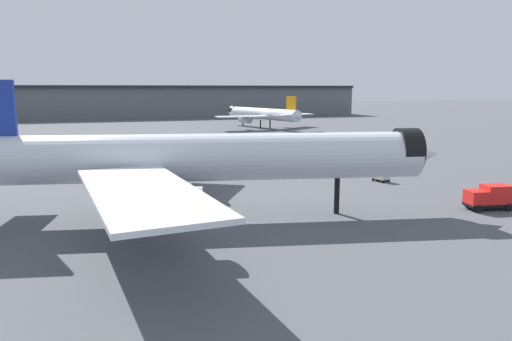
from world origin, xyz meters
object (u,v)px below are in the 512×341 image
(airliner_near_gate, at_px, (190,159))
(baggage_cart_trailing, at_px, (381,175))
(service_truck_front, at_px, (490,197))
(airliner_far_taxiway, at_px, (263,114))

(airliner_near_gate, bearing_deg, baggage_cart_trailing, 31.95)
(service_truck_front, height_order, baggage_cart_trailing, service_truck_front)
(baggage_cart_trailing, bearing_deg, service_truck_front, -5.02)
(airliner_near_gate, relative_size, airliner_far_taxiway, 1.34)
(airliner_near_gate, bearing_deg, airliner_far_taxiway, 78.96)
(airliner_far_taxiway, relative_size, baggage_cart_trailing, 15.94)
(service_truck_front, xyz_separation_m, baggage_cart_trailing, (-3.55, 19.28, -0.61))
(airliner_near_gate, xyz_separation_m, airliner_far_taxiway, (42.04, 115.84, -1.54))
(airliner_near_gate, bearing_deg, service_truck_front, -0.42)
(airliner_near_gate, relative_size, service_truck_front, 10.08)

